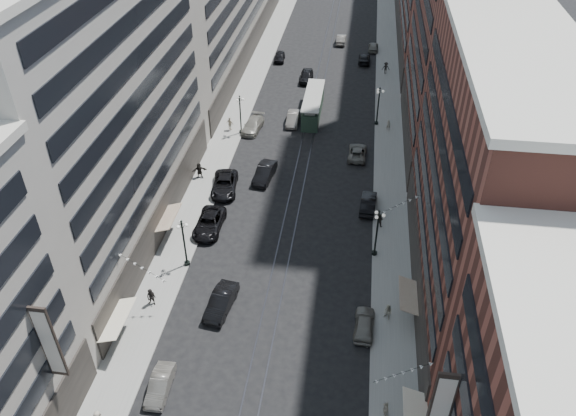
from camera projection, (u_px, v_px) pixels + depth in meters
The scene contains 35 objects.
ground at pixel (311, 121), 80.24m from camera, with size 220.00×220.00×0.00m, color black.
sidewalk_west at pixel (249, 87), 89.32m from camera, with size 4.00×180.00×0.15m, color gray.
sidewalk_east at pixel (388, 95), 86.97m from camera, with size 4.00×180.00×0.15m, color gray.
rail_west at pixel (313, 91), 88.26m from camera, with size 0.12×180.00×0.02m, color #2D2D33.
rail_east at pixel (322, 91), 88.11m from camera, with size 0.12×180.00×0.02m, color #2D2D33.
building_west_mid at pixel (105, 110), 52.23m from camera, with size 8.00×36.00×28.00m, color gray.
building_east_mid at pixel (483, 186), 45.82m from camera, with size 8.00×30.00×24.00m, color brown.
lamppost_sw_far at pixel (184, 241), 53.94m from camera, with size 1.03×1.14×5.52m.
lamppost_sw_mid at pixel (240, 113), 75.40m from camera, with size 1.03×1.14×5.52m.
lamppost_se_far at pixel (377, 232), 55.16m from camera, with size 1.03×1.14×5.52m.
lamppost_se_mid at pixel (378, 105), 77.41m from camera, with size 1.03×1.14×5.52m.
streetcar at pixel (313, 106), 80.93m from camera, with size 2.47×11.16×3.09m.
car_1 at pixel (160, 385), 43.74m from camera, with size 1.47×4.21×1.39m, color #646059.
car_2 at pixel (209, 223), 59.94m from camera, with size 2.69×5.83×1.62m, color black.
car_4 at pixel (364, 324), 48.70m from camera, with size 1.73×4.30×1.47m, color #68655C.
car_5 at pixel (221, 302), 50.64m from camera, with size 1.78×5.09×1.68m, color black.
pedestrian_2 at pixel (151, 297), 50.81m from camera, with size 0.88×0.48×1.82m, color black.
pedestrian_4 at pixel (386, 409), 41.77m from camera, with size 0.90×0.41×1.53m, color #B9AF99.
car_7 at pixel (225, 184), 65.78m from camera, with size 2.76×5.98×1.66m, color black.
car_8 at pixel (253, 125), 77.58m from camera, with size 2.20×5.41×1.57m, color gray.
car_9 at pixel (280, 57), 97.65m from camera, with size 1.72×4.28×1.46m, color black.
car_10 at pixel (368, 203), 62.89m from camera, with size 1.66×4.75×1.56m, color black.
car_11 at pixel (357, 152), 71.94m from camera, with size 2.24×4.87×1.35m, color #67645B.
car_12 at pixel (364, 59), 96.97m from camera, with size 1.95×4.79×1.39m, color black.
car_13 at pixel (306, 76), 90.71m from camera, with size 2.02×5.03×1.71m, color black.
car_14 at pixel (341, 39), 104.39m from camera, with size 1.66×4.76×1.57m, color #615E57.
pedestrian_5 at pixel (199, 170), 67.72m from camera, with size 1.79×0.51×1.93m, color black.
pedestrian_6 at pixel (230, 124), 77.21m from camera, with size 1.10×0.50×1.88m, color beige.
pedestrian_7 at pixel (380, 220), 60.20m from camera, with size 0.74×0.41×1.53m, color black.
pedestrian_8 at pixel (388, 125), 77.31m from camera, with size 0.56×0.37×1.54m, color gray.
pedestrian_9 at pixel (386, 68), 92.70m from camera, with size 1.25×0.52×1.94m, color black.
car_extra_0 at pixel (265, 173), 67.76m from camera, with size 1.81×5.19×1.71m, color black.
car_extra_1 at pixel (293, 118), 79.15m from camera, with size 1.63×4.69×1.54m, color slate.
car_extra_2 at pixel (373, 47), 101.47m from camera, with size 1.72×4.28×1.46m, color #626057.
pedestrian_extra_0 at pixel (388, 312), 49.49m from camera, with size 0.79×0.44×1.63m, color #ADA78F.
Camera 1 is at (6.22, -11.63, 37.91)m, focal length 35.00 mm.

